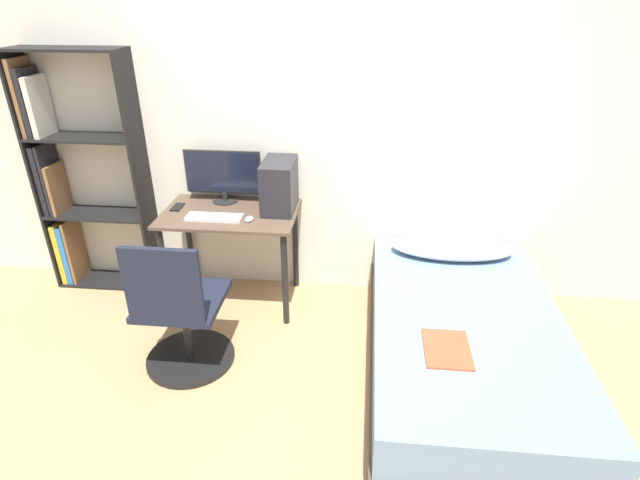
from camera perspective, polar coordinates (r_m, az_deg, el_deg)
name	(u,v)px	position (r m, az deg, el deg)	size (l,w,h in m)	color
ground_plane	(281,428)	(2.92, -4.52, -20.63)	(14.00, 14.00, 0.00)	tan
wall_back	(311,130)	(3.62, -1.01, 12.43)	(8.00, 0.05, 2.50)	silver
desk	(231,228)	(3.63, -10.13, 1.38)	(0.95, 0.61, 0.74)	brown
bookshelf	(72,180)	(4.18, -26.49, 6.13)	(0.80, 0.28, 1.80)	black
office_chair	(181,319)	(3.17, -15.57, -8.73)	(0.56, 0.56, 0.93)	black
bed	(463,346)	(3.19, 16.03, -11.52)	(1.11, 1.98, 0.46)	#4C3D2D
pillow	(452,247)	(3.64, 14.88, -0.82)	(0.85, 0.36, 0.11)	#B2B7C6
magazine	(447,349)	(2.75, 14.31, -11.97)	(0.24, 0.32, 0.01)	#B24C2D
monitor	(223,175)	(3.71, -11.02, 7.34)	(0.56, 0.19, 0.39)	black
keyboard	(214,217)	(3.49, -11.99, 2.54)	(0.39, 0.13, 0.02)	silver
pc_tower	(279,185)	(3.53, -4.67, 6.24)	(0.22, 0.37, 0.35)	#232328
mouse	(249,219)	(3.43, -8.11, 2.41)	(0.06, 0.09, 0.02)	silver
phone	(177,207)	(3.74, -15.99, 3.64)	(0.07, 0.14, 0.01)	black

